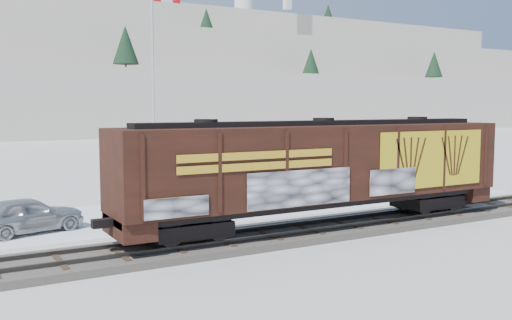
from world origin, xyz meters
TOP-DOWN VIEW (x-y plane):
  - ground at (0.00, 0.00)m, footprint 500.00×500.00m
  - rail_track at (0.00, 0.00)m, footprint 50.00×3.40m
  - parking_strip at (0.00, 7.50)m, footprint 40.00×8.00m
  - hopper_railcar at (2.90, -0.01)m, footprint 18.14×3.06m
  - flagpole at (0.59, 14.23)m, footprint 2.30×0.90m
  - car_silver at (-8.11, 6.08)m, footprint 4.93×2.95m
  - car_white at (4.14, 8.01)m, footprint 5.08×2.61m
  - car_dark at (5.65, 6.44)m, footprint 4.95×2.25m

SIDE VIEW (x-z plane):
  - ground at x=0.00m, z-range 0.00..0.00m
  - parking_strip at x=0.00m, z-range 0.00..0.03m
  - rail_track at x=0.00m, z-range -0.07..0.36m
  - car_dark at x=5.65m, z-range 0.03..1.43m
  - car_silver at x=-8.11m, z-range 0.03..1.60m
  - car_white at x=4.14m, z-range 0.03..1.63m
  - hopper_railcar at x=2.90m, z-range 0.69..5.08m
  - flagpole at x=0.59m, z-range -1.58..11.39m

